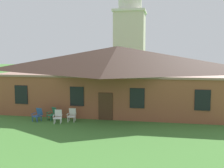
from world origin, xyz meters
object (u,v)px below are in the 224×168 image
Objects in this scene: lawn_chair_by_porch at (38,114)px; lawn_chair_near_door at (53,113)px; lawn_chair_middle at (72,115)px; lawn_chair_left_end at (58,116)px.

lawn_chair_by_porch is 1.09m from lawn_chair_near_door.
lawn_chair_near_door is 1.60m from lawn_chair_middle.
lawn_chair_by_porch is at bearing -151.39° from lawn_chair_near_door.
lawn_chair_middle is at bearing -4.56° from lawn_chair_near_door.
lawn_chair_middle is at bearing 37.36° from lawn_chair_left_end.
lawn_chair_near_door is at bearing 133.44° from lawn_chair_left_end.
lawn_chair_by_porch is at bearing 171.48° from lawn_chair_left_end.
lawn_chair_near_door and lawn_chair_left_end have the same top height.
lawn_chair_by_porch and lawn_chair_left_end have the same top height.
lawn_chair_left_end is (1.70, -0.25, 0.00)m from lawn_chair_by_porch.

